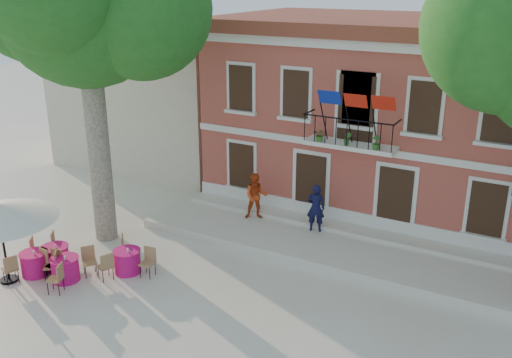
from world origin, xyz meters
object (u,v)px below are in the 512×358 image
at_px(plane_tree_west, 84,2).
at_px(cafe_table_3, 65,268).
at_px(cafe_table_0, 127,260).
at_px(cafe_table_2, 34,262).
at_px(pedestrian_navy, 316,208).
at_px(cafe_table_1, 56,256).
at_px(pedestrian_orange, 256,196).

xyz_separation_m(plane_tree_west, cafe_table_3, (1.08, -2.97, -7.81)).
relative_size(cafe_table_0, cafe_table_2, 1.00).
xyz_separation_m(plane_tree_west, pedestrian_navy, (6.68, 3.62, -7.05)).
height_order(plane_tree_west, cafe_table_1, plane_tree_west).
height_order(plane_tree_west, cafe_table_3, plane_tree_west).
relative_size(plane_tree_west, cafe_table_0, 6.02).
bearing_deg(plane_tree_west, cafe_table_0, -33.93).
bearing_deg(cafe_table_2, cafe_table_0, 32.00).
distance_m(cafe_table_2, cafe_table_3, 1.15).
relative_size(pedestrian_navy, cafe_table_2, 0.96).
bearing_deg(pedestrian_orange, cafe_table_1, -153.08).
bearing_deg(cafe_table_2, plane_tree_west, 89.04).
bearing_deg(cafe_table_1, pedestrian_orange, 56.38).
relative_size(plane_tree_west, pedestrian_orange, 6.28).
bearing_deg(pedestrian_navy, cafe_table_2, 30.45).
height_order(plane_tree_west, cafe_table_2, plane_tree_west).
relative_size(cafe_table_1, cafe_table_2, 0.96).
relative_size(cafe_table_2, cafe_table_3, 1.00).
relative_size(plane_tree_west, cafe_table_3, 6.01).
relative_size(pedestrian_orange, cafe_table_2, 0.96).
distance_m(plane_tree_west, cafe_table_3, 8.42).
height_order(pedestrian_orange, cafe_table_3, pedestrian_orange).
bearing_deg(cafe_table_2, pedestrian_orange, 57.43).
bearing_deg(cafe_table_0, pedestrian_navy, 51.01).
xyz_separation_m(pedestrian_orange, cafe_table_2, (-4.31, -6.75, -0.76)).
distance_m(plane_tree_west, pedestrian_navy, 10.36).
height_order(plane_tree_west, pedestrian_navy, plane_tree_west).
xyz_separation_m(pedestrian_orange, cafe_table_0, (-1.84, -5.21, -0.76)).
bearing_deg(cafe_table_1, cafe_table_2, -111.11).
height_order(pedestrian_orange, cafe_table_0, pedestrian_orange).
relative_size(pedestrian_orange, cafe_table_3, 0.96).
xyz_separation_m(cafe_table_1, cafe_table_2, (-0.25, -0.64, 0.01)).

